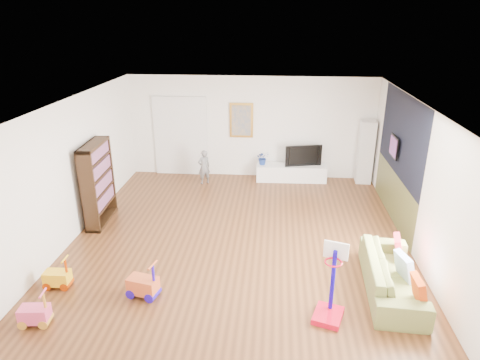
# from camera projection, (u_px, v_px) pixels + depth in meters

# --- Properties ---
(floor) EXTENTS (6.50, 7.50, 0.00)m
(floor) POSITION_uv_depth(u_px,v_px,m) (238.00, 242.00, 8.36)
(floor) COLOR brown
(floor) RESTS_ON ground
(ceiling) EXTENTS (6.50, 7.50, 0.00)m
(ceiling) POSITION_uv_depth(u_px,v_px,m) (238.00, 105.00, 7.38)
(ceiling) COLOR white
(ceiling) RESTS_ON ground
(wall_back) EXTENTS (6.50, 0.00, 2.70)m
(wall_back) POSITION_uv_depth(u_px,v_px,m) (251.00, 128.00, 11.35)
(wall_back) COLOR white
(wall_back) RESTS_ON ground
(wall_front) EXTENTS (6.50, 0.00, 2.70)m
(wall_front) POSITION_uv_depth(u_px,v_px,m) (205.00, 308.00, 4.39)
(wall_front) COLOR white
(wall_front) RESTS_ON ground
(wall_left) EXTENTS (0.00, 7.50, 2.70)m
(wall_left) POSITION_uv_depth(u_px,v_px,m) (68.00, 172.00, 8.13)
(wall_left) COLOR silver
(wall_left) RESTS_ON ground
(wall_right) EXTENTS (0.00, 7.50, 2.70)m
(wall_right) POSITION_uv_depth(u_px,v_px,m) (420.00, 183.00, 7.61)
(wall_right) COLOR silver
(wall_right) RESTS_ON ground
(navy_accent) EXTENTS (0.01, 3.20, 1.70)m
(navy_accent) POSITION_uv_depth(u_px,v_px,m) (402.00, 135.00, 8.73)
(navy_accent) COLOR black
(navy_accent) RESTS_ON wall_right
(olive_wainscot) EXTENTS (0.01, 3.20, 1.00)m
(olive_wainscot) POSITION_uv_depth(u_px,v_px,m) (393.00, 196.00, 9.22)
(olive_wainscot) COLOR brown
(olive_wainscot) RESTS_ON wall_right
(doorway) EXTENTS (1.45, 0.06, 2.10)m
(doorway) POSITION_uv_depth(u_px,v_px,m) (181.00, 137.00, 11.58)
(doorway) COLOR white
(doorway) RESTS_ON ground
(painting_back) EXTENTS (0.62, 0.06, 0.92)m
(painting_back) POSITION_uv_depth(u_px,v_px,m) (241.00, 120.00, 11.27)
(painting_back) COLOR gold
(painting_back) RESTS_ON wall_back
(artwork_right) EXTENTS (0.04, 0.56, 0.46)m
(artwork_right) POSITION_uv_depth(u_px,v_px,m) (394.00, 147.00, 9.03)
(artwork_right) COLOR #7F3F8C
(artwork_right) RESTS_ON wall_right
(media_console) EXTENTS (1.85, 0.51, 0.43)m
(media_console) POSITION_uv_depth(u_px,v_px,m) (291.00, 173.00, 11.39)
(media_console) COLOR white
(media_console) RESTS_ON ground
(tall_cabinet) EXTENTS (0.40, 0.40, 1.66)m
(tall_cabinet) POSITION_uv_depth(u_px,v_px,m) (365.00, 152.00, 11.07)
(tall_cabinet) COLOR white
(tall_cabinet) RESTS_ON ground
(bookshelf) EXTENTS (0.38, 1.20, 1.73)m
(bookshelf) POSITION_uv_depth(u_px,v_px,m) (98.00, 183.00, 8.93)
(bookshelf) COLOR black
(bookshelf) RESTS_ON ground
(sofa) EXTENTS (0.91, 2.07, 0.59)m
(sofa) POSITION_uv_depth(u_px,v_px,m) (392.00, 275.00, 6.79)
(sofa) COLOR olive
(sofa) RESTS_ON ground
(basketball_hoop) EXTENTS (0.54, 0.59, 1.18)m
(basketball_hoop) POSITION_uv_depth(u_px,v_px,m) (331.00, 284.00, 6.06)
(basketball_hoop) COLOR red
(basketball_hoop) RESTS_ON ground
(ride_on_yellow) EXTENTS (0.41, 0.26, 0.54)m
(ride_on_yellow) POSITION_uv_depth(u_px,v_px,m) (56.00, 273.00, 6.90)
(ride_on_yellow) COLOR yellow
(ride_on_yellow) RESTS_ON ground
(ride_on_orange) EXTENTS (0.51, 0.38, 0.62)m
(ride_on_orange) POSITION_uv_depth(u_px,v_px,m) (142.00, 279.00, 6.66)
(ride_on_orange) COLOR #CB532A
(ride_on_orange) RESTS_ON ground
(ride_on_pink) EXTENTS (0.43, 0.30, 0.54)m
(ride_on_pink) POSITION_uv_depth(u_px,v_px,m) (33.00, 309.00, 6.05)
(ride_on_pink) COLOR #EA487B
(ride_on_pink) RESTS_ON ground
(child) EXTENTS (0.40, 0.36, 0.91)m
(child) POSITION_uv_depth(u_px,v_px,m) (204.00, 167.00, 11.10)
(child) COLOR slate
(child) RESTS_ON ground
(tv) EXTENTS (0.98, 0.35, 0.56)m
(tv) POSITION_uv_depth(u_px,v_px,m) (303.00, 155.00, 11.25)
(tv) COLOR black
(tv) RESTS_ON media_console
(vase_plant) EXTENTS (0.38, 0.35, 0.37)m
(vase_plant) POSITION_uv_depth(u_px,v_px,m) (263.00, 158.00, 11.31)
(vase_plant) COLOR navy
(vase_plant) RESTS_ON media_console
(pillow_left) EXTENTS (0.12, 0.39, 0.39)m
(pillow_left) POSITION_uv_depth(u_px,v_px,m) (419.00, 290.00, 6.14)
(pillow_left) COLOR #BA380B
(pillow_left) RESTS_ON sofa
(pillow_center) EXTENTS (0.21, 0.43, 0.41)m
(pillow_center) POSITION_uv_depth(u_px,v_px,m) (404.00, 266.00, 6.72)
(pillow_center) COLOR white
(pillow_center) RESTS_ON sofa
(pillow_right) EXTENTS (0.18, 0.40, 0.39)m
(pillow_right) POSITION_uv_depth(u_px,v_px,m) (398.00, 247.00, 7.26)
(pillow_right) COLOR #A9202B
(pillow_right) RESTS_ON sofa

